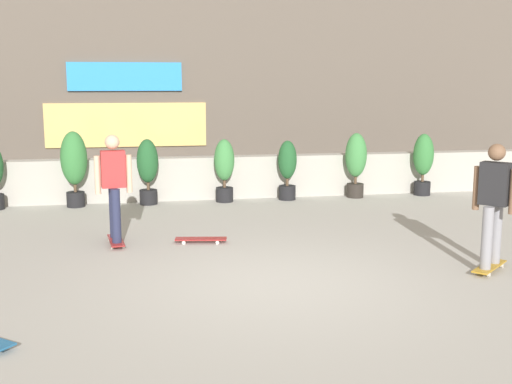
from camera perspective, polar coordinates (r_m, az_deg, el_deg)
The scene contains 12 objects.
ground_plane at distance 8.04m, azimuth 1.94°, elevation -8.15°, with size 48.00×48.00×0.00m, color #B2AFA8.
planter_wall at distance 13.72m, azimuth -3.38°, elevation 1.32°, with size 18.00×0.40×0.90m, color #B2ADA3.
building_backdrop at distance 17.56m, azimuth -5.12°, elevation 12.32°, with size 20.00×2.08×6.50m.
potted_plant_1 at distance 13.18m, azimuth -15.96°, elevation 2.50°, with size 0.52×0.52×1.51m.
potted_plant_2 at distance 13.14m, azimuth -9.66°, elevation 2.14°, with size 0.43×0.43×1.34m.
potted_plant_3 at distance 13.25m, azimuth -2.85°, elevation 2.24°, with size 0.42×0.42×1.31m.
potted_plant_4 at distance 13.49m, azimuth 2.82°, elevation 2.20°, with size 0.40×0.40×1.26m.
potted_plant_5 at distance 13.90m, azimuth 8.92°, elevation 2.77°, with size 0.46×0.46×1.39m.
potted_plant_6 at distance 14.49m, azimuth 14.72°, elevation 2.73°, with size 0.44×0.44×1.36m.
skater_foreground at distance 8.86m, azimuth 20.48°, elevation -0.80°, with size 0.73×0.68×1.70m.
skater_mid_plaza at distance 9.92m, azimuth -12.60°, elevation 0.67°, with size 0.56×0.82×1.70m.
skateboard_near_camera at distance 9.99m, azimuth -4.95°, elevation -4.21°, with size 0.82×0.33×0.08m.
Camera 1 is at (-1.64, -7.47, 2.49)m, focal length 44.76 mm.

